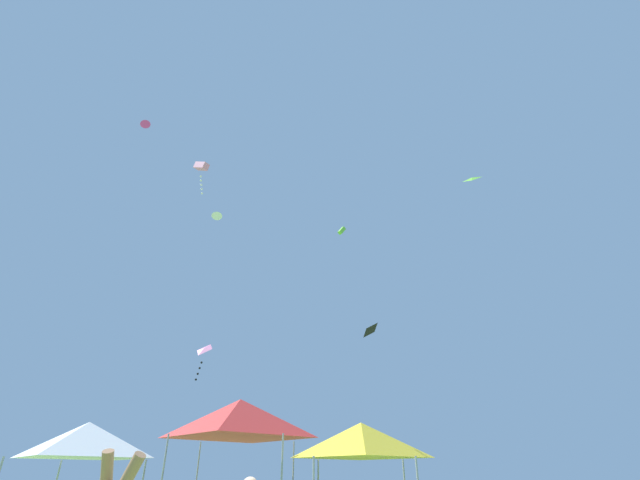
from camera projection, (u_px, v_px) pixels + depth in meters
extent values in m
pyramid|color=white|center=(86.00, 440.00, 11.60)|extent=(2.71, 2.71, 0.87)
pyramid|color=red|center=(239.00, 418.00, 13.84)|extent=(3.55, 3.55, 1.14)
pyramid|color=yellow|center=(361.00, 440.00, 11.95)|extent=(2.74, 2.74, 0.88)
pyramid|color=pink|center=(204.00, 349.00, 33.39)|extent=(1.23, 1.35, 0.96)
sphere|color=black|center=(201.00, 363.00, 32.98)|extent=(0.16, 0.16, 0.16)
sphere|color=black|center=(200.00, 368.00, 32.82)|extent=(0.16, 0.16, 0.16)
sphere|color=black|center=(198.00, 374.00, 32.65)|extent=(0.16, 0.16, 0.16)
sphere|color=black|center=(196.00, 379.00, 32.49)|extent=(0.16, 0.16, 0.16)
cube|color=#75D138|center=(342.00, 231.00, 36.61)|extent=(0.73, 0.70, 0.80)
cone|color=#D6389E|center=(145.00, 124.00, 31.26)|extent=(0.93, 0.93, 0.33)
pyramid|color=black|center=(370.00, 330.00, 34.74)|extent=(1.37, 1.32, 0.78)
cube|color=pink|center=(201.00, 166.00, 18.22)|extent=(0.77, 0.63, 0.54)
sphere|color=white|center=(201.00, 176.00, 18.02)|extent=(0.09, 0.09, 0.09)
sphere|color=white|center=(201.00, 180.00, 17.97)|extent=(0.09, 0.09, 0.09)
sphere|color=white|center=(201.00, 185.00, 17.92)|extent=(0.09, 0.09, 0.09)
sphere|color=white|center=(202.00, 189.00, 17.86)|extent=(0.09, 0.09, 0.09)
sphere|color=white|center=(202.00, 193.00, 17.81)|extent=(0.09, 0.09, 0.09)
cone|color=white|center=(217.00, 216.00, 36.33)|extent=(1.07, 1.05, 0.43)
pyramid|color=#75D138|center=(472.00, 178.00, 30.82)|extent=(1.38, 1.48, 0.96)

